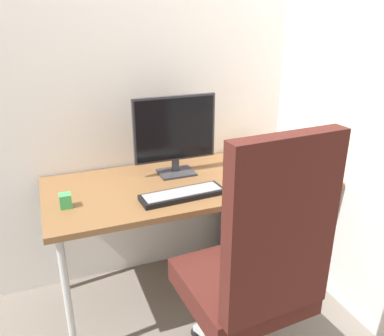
{
  "coord_description": "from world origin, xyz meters",
  "views": [
    {
      "loc": [
        -0.7,
        -1.83,
        1.58
      ],
      "look_at": [
        -0.01,
        -0.07,
        0.83
      ],
      "focal_mm": 36.77,
      "sensor_mm": 36.0,
      "label": 1
    }
  ],
  "objects_px": {
    "coffee_mug": "(244,150)",
    "desk_clamp_accessory": "(65,201)",
    "filing_cabinet": "(269,229)",
    "pen_holder": "(273,151)",
    "keyboard": "(182,194)",
    "notebook": "(259,168)",
    "office_chair": "(255,269)",
    "monitor": "(175,132)",
    "mouse": "(257,186)"
  },
  "relations": [
    {
      "from": "filing_cabinet",
      "to": "coffee_mug",
      "type": "relative_size",
      "value": 4.96
    },
    {
      "from": "coffee_mug",
      "to": "pen_holder",
      "type": "bearing_deg",
      "value": -29.84
    },
    {
      "from": "office_chair",
      "to": "coffee_mug",
      "type": "distance_m",
      "value": 1.05
    },
    {
      "from": "office_chair",
      "to": "filing_cabinet",
      "type": "height_order",
      "value": "office_chair"
    },
    {
      "from": "pen_holder",
      "to": "coffee_mug",
      "type": "relative_size",
      "value": 1.31
    },
    {
      "from": "desk_clamp_accessory",
      "to": "monitor",
      "type": "bearing_deg",
      "value": 18.94
    },
    {
      "from": "keyboard",
      "to": "pen_holder",
      "type": "distance_m",
      "value": 0.78
    },
    {
      "from": "office_chair",
      "to": "desk_clamp_accessory",
      "type": "xyz_separation_m",
      "value": [
        -0.65,
        0.64,
        0.13
      ]
    },
    {
      "from": "filing_cabinet",
      "to": "monitor",
      "type": "distance_m",
      "value": 0.89
    },
    {
      "from": "monitor",
      "to": "coffee_mug",
      "type": "height_order",
      "value": "monitor"
    },
    {
      "from": "filing_cabinet",
      "to": "mouse",
      "type": "distance_m",
      "value": 0.57
    },
    {
      "from": "keyboard",
      "to": "notebook",
      "type": "relative_size",
      "value": 2.32
    },
    {
      "from": "office_chair",
      "to": "notebook",
      "type": "height_order",
      "value": "office_chair"
    },
    {
      "from": "monitor",
      "to": "notebook",
      "type": "relative_size",
      "value": 2.51
    },
    {
      "from": "mouse",
      "to": "desk_clamp_accessory",
      "type": "distance_m",
      "value": 0.95
    },
    {
      "from": "monitor",
      "to": "mouse",
      "type": "height_order",
      "value": "monitor"
    },
    {
      "from": "monitor",
      "to": "mouse",
      "type": "bearing_deg",
      "value": -49.48
    },
    {
      "from": "monitor",
      "to": "keyboard",
      "type": "distance_m",
      "value": 0.39
    },
    {
      "from": "office_chair",
      "to": "notebook",
      "type": "xyz_separation_m",
      "value": [
        0.43,
        0.72,
        0.1
      ]
    },
    {
      "from": "filing_cabinet",
      "to": "desk_clamp_accessory",
      "type": "height_order",
      "value": "desk_clamp_accessory"
    },
    {
      "from": "office_chair",
      "to": "pen_holder",
      "type": "distance_m",
      "value": 1.06
    },
    {
      "from": "desk_clamp_accessory",
      "to": "office_chair",
      "type": "bearing_deg",
      "value": -44.23
    },
    {
      "from": "filing_cabinet",
      "to": "monitor",
      "type": "height_order",
      "value": "monitor"
    },
    {
      "from": "mouse",
      "to": "desk_clamp_accessory",
      "type": "relative_size",
      "value": 1.2
    },
    {
      "from": "keyboard",
      "to": "filing_cabinet",
      "type": "bearing_deg",
      "value": 16.07
    },
    {
      "from": "office_chair",
      "to": "desk_clamp_accessory",
      "type": "bearing_deg",
      "value": 135.77
    },
    {
      "from": "desk_clamp_accessory",
      "to": "notebook",
      "type": "bearing_deg",
      "value": 4.34
    },
    {
      "from": "office_chair",
      "to": "notebook",
      "type": "bearing_deg",
      "value": 59.07
    },
    {
      "from": "notebook",
      "to": "coffee_mug",
      "type": "xyz_separation_m",
      "value": [
        0.02,
        0.22,
        0.04
      ]
    },
    {
      "from": "mouse",
      "to": "pen_holder",
      "type": "relative_size",
      "value": 0.52
    },
    {
      "from": "office_chair",
      "to": "notebook",
      "type": "distance_m",
      "value": 0.84
    },
    {
      "from": "keyboard",
      "to": "notebook",
      "type": "distance_m",
      "value": 0.57
    },
    {
      "from": "filing_cabinet",
      "to": "pen_holder",
      "type": "relative_size",
      "value": 3.8
    },
    {
      "from": "coffee_mug",
      "to": "desk_clamp_accessory",
      "type": "bearing_deg",
      "value": -164.57
    },
    {
      "from": "filing_cabinet",
      "to": "mouse",
      "type": "height_order",
      "value": "mouse"
    },
    {
      "from": "filing_cabinet",
      "to": "pen_holder",
      "type": "bearing_deg",
      "value": 61.62
    },
    {
      "from": "keyboard",
      "to": "office_chair",
      "type": "bearing_deg",
      "value": -78.83
    },
    {
      "from": "monitor",
      "to": "office_chair",
      "type": "bearing_deg",
      "value": -87.66
    },
    {
      "from": "pen_holder",
      "to": "office_chair",
      "type": "bearing_deg",
      "value": -125.52
    },
    {
      "from": "office_chair",
      "to": "monitor",
      "type": "height_order",
      "value": "office_chair"
    },
    {
      "from": "office_chair",
      "to": "filing_cabinet",
      "type": "bearing_deg",
      "value": 53.35
    },
    {
      "from": "office_chair",
      "to": "filing_cabinet",
      "type": "distance_m",
      "value": 0.96
    },
    {
      "from": "notebook",
      "to": "coffee_mug",
      "type": "relative_size",
      "value": 1.53
    },
    {
      "from": "filing_cabinet",
      "to": "notebook",
      "type": "bearing_deg",
      "value": -176.52
    },
    {
      "from": "filing_cabinet",
      "to": "desk_clamp_accessory",
      "type": "xyz_separation_m",
      "value": [
        -1.19,
        -0.09,
        0.46
      ]
    },
    {
      "from": "keyboard",
      "to": "desk_clamp_accessory",
      "type": "height_order",
      "value": "desk_clamp_accessory"
    },
    {
      "from": "office_chair",
      "to": "monitor",
      "type": "bearing_deg",
      "value": 92.34
    },
    {
      "from": "keyboard",
      "to": "notebook",
      "type": "height_order",
      "value": "keyboard"
    },
    {
      "from": "filing_cabinet",
      "to": "notebook",
      "type": "relative_size",
      "value": 3.25
    },
    {
      "from": "coffee_mug",
      "to": "desk_clamp_accessory",
      "type": "distance_m",
      "value": 1.15
    }
  ]
}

